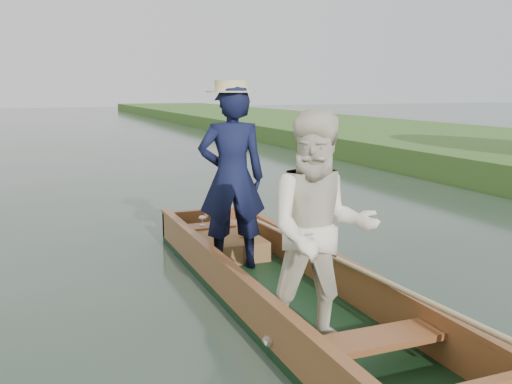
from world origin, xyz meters
name	(u,v)px	position (x,y,z in m)	size (l,w,h in m)	color
ground	(280,301)	(0.00, 0.00, 0.00)	(120.00, 120.00, 0.00)	#283D30
trees_far	(21,64)	(-2.12, 10.06, 2.56)	(22.02, 17.71, 4.44)	#47331E
punt	(273,233)	(-0.11, -0.09, 0.69)	(1.26, 5.03, 2.05)	black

